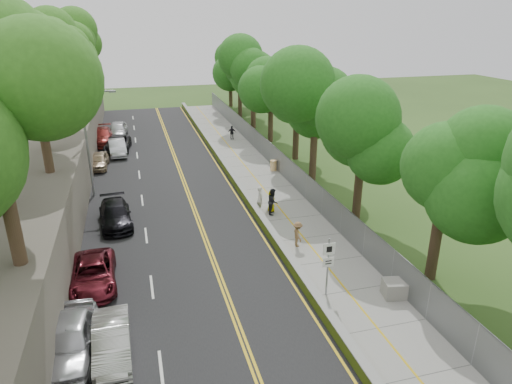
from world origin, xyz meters
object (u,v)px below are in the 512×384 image
Objects in this scene: construction_barrel at (273,165)px; car_0 at (70,340)px; car_2 at (93,274)px; painter_0 at (271,201)px; streetlight at (89,136)px; concrete_block at (396,288)px; car_1 at (112,341)px; signpost at (328,261)px; person_far at (232,133)px.

car_0 reaches higher than construction_barrel.
car_2 reaches higher than construction_barrel.
car_2 is at bearing -133.49° from construction_barrel.
streetlight is at bearing 60.82° from painter_0.
painter_0 is at bearing 103.98° from concrete_block.
car_1 reaches higher than car_2.
car_1 is 0.87× the size of car_2.
car_0 is at bearing -173.79° from signpost.
construction_barrel is 0.74× the size of concrete_block.
person_far is (13.72, 31.70, -0.04)m from car_0.
concrete_block is 13.32m from car_1.
concrete_block is (3.25, -0.98, -1.49)m from signpost.
car_2 is 3.03× the size of painter_0.
construction_barrel is 11.48m from person_far.
signpost is at bearing 105.27° from person_far.
painter_0 is (10.45, 12.08, 0.12)m from car_1.
streetlight is 6.38× the size of concrete_block.
person_far is (-1.18, 31.41, 0.35)m from concrete_block.
car_0 is at bearing -126.30° from construction_barrel.
streetlight is at bearing 63.80° from person_far.
streetlight is 19.47m from person_far.
streetlight is 14.12m from painter_0.
construction_barrel is at bearing 44.69° from car_2.
signpost is 0.75× the size of car_1.
car_2 is 29.56m from person_far.
car_1 is 5.65m from car_2.
signpost is (11.51, -17.02, -2.68)m from streetlight.
streetlight is 15.46m from construction_barrel.
car_2 is at bearing 98.82° from car_1.
signpost is 2.03× the size of person_far.
car_2 is at bearing 160.99° from concrete_block.
person_far is (12.12, 32.05, 0.10)m from car_1.
construction_barrel is (14.76, 2.00, -4.13)m from streetlight.
signpost is 3.36× the size of construction_barrel.
car_1 is at bearing -177.28° from concrete_block.
person_far is (-1.18, 11.41, 0.30)m from construction_barrel.
car_0 is (-0.14, -18.28, -3.79)m from streetlight.
streetlight is at bearing 90.20° from car_2.
signpost is 11.77m from car_0.
signpost is 10.25m from car_1.
car_0 is (-11.65, -1.27, -1.11)m from signpost.
signpost reaches higher than car_0.
streetlight is at bearing -172.28° from construction_barrel.
concrete_block is (0.00, -20.00, -0.04)m from construction_barrel.
concrete_block is at bearing 111.31° from person_far.
streetlight is 19.10m from car_1.
construction_barrel is at bearing 7.72° from streetlight.
car_2 is (0.46, -13.07, -3.94)m from streetlight.
car_1 is (-10.05, -1.62, -1.24)m from signpost.
painter_0 reaches higher than person_far.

